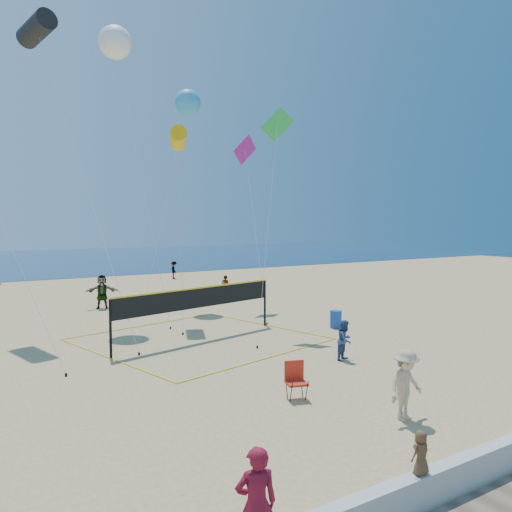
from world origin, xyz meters
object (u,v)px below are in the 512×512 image
trash_barrel (336,319)px  volleyball_net (198,304)px  woman (256,505)px  camp_chair (295,378)px

trash_barrel → volleyball_net: (-6.49, 1.26, 1.10)m
woman → camp_chair: size_ratio=1.50×
volleyball_net → woman: bearing=-125.4°
woman → trash_barrel: woman is taller
camp_chair → trash_barrel: size_ratio=1.42×
camp_chair → volleyball_net: size_ratio=0.12×
woman → camp_chair: (4.52, 5.20, -0.28)m
woman → camp_chair: 6.90m
woman → trash_barrel: 16.61m
woman → volleyball_net: (5.21, 13.04, 0.64)m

